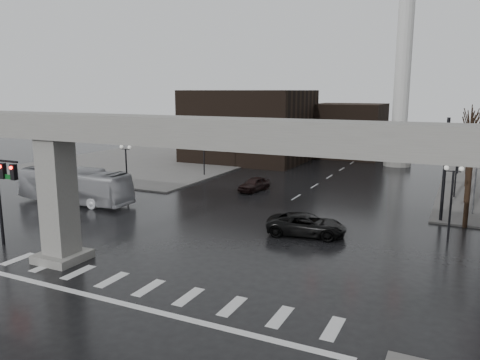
{
  "coord_description": "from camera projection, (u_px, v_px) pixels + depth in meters",
  "views": [
    {
      "loc": [
        13.99,
        -19.21,
        9.95
      ],
      "look_at": [
        1.64,
        6.39,
        4.5
      ],
      "focal_mm": 35.0,
      "sensor_mm": 36.0,
      "label": 1
    }
  ],
  "objects": [
    {
      "name": "ground",
      "position": [
        160.0,
        281.0,
        24.84
      ],
      "size": [
        160.0,
        160.0,
        0.0
      ],
      "primitive_type": "plane",
      "color": "black",
      "rests_on": "ground"
    },
    {
      "name": "sidewalk_nw",
      "position": [
        157.0,
        160.0,
        67.76
      ],
      "size": [
        28.0,
        36.0,
        0.15
      ],
      "primitive_type": "cube",
      "color": "slate",
      "rests_on": "ground"
    },
    {
      "name": "elevated_guideway",
      "position": [
        177.0,
        154.0,
        23.0
      ],
      "size": [
        48.0,
        2.6,
        8.7
      ],
      "color": "gray",
      "rests_on": "ground"
    },
    {
      "name": "building_far_left",
      "position": [
        250.0,
        126.0,
        67.02
      ],
      "size": [
        16.0,
        14.0,
        10.0
      ],
      "primitive_type": "cube",
      "color": "black",
      "rests_on": "ground"
    },
    {
      "name": "building_far_mid",
      "position": [
        349.0,
        130.0,
        70.93
      ],
      "size": [
        10.0,
        10.0,
        8.0
      ],
      "primitive_type": "cube",
      "color": "black",
      "rests_on": "ground"
    },
    {
      "name": "smokestack",
      "position": [
        403.0,
        64.0,
        60.45
      ],
      "size": [
        3.6,
        3.6,
        30.0
      ],
      "color": "silver",
      "rests_on": "ground"
    },
    {
      "name": "signal_mast_arm",
      "position": [
        394.0,
        144.0,
        36.53
      ],
      "size": [
        12.12,
        0.43,
        8.0
      ],
      "color": "black",
      "rests_on": "ground"
    },
    {
      "name": "signal_left_pole",
      "position": [
        4.0,
        184.0,
        29.74
      ],
      "size": [
        2.3,
        0.3,
        6.0
      ],
      "color": "black",
      "rests_on": "ground"
    },
    {
      "name": "lamp_right_0",
      "position": [
        452.0,
        190.0,
        30.8
      ],
      "size": [
        1.22,
        0.32,
        5.11
      ],
      "color": "black",
      "rests_on": "ground"
    },
    {
      "name": "lamp_right_1",
      "position": [
        457.0,
        162.0,
        43.19
      ],
      "size": [
        1.22,
        0.32,
        5.11
      ],
      "color": "black",
      "rests_on": "ground"
    },
    {
      "name": "lamp_right_2",
      "position": [
        460.0,
        146.0,
        55.57
      ],
      "size": [
        1.22,
        0.32,
        5.11
      ],
      "color": "black",
      "rests_on": "ground"
    },
    {
      "name": "lamp_left_0",
      "position": [
        126.0,
        163.0,
        42.33
      ],
      "size": [
        1.22,
        0.32,
        5.11
      ],
      "color": "black",
      "rests_on": "ground"
    },
    {
      "name": "lamp_left_1",
      "position": [
        204.0,
        147.0,
        54.71
      ],
      "size": [
        1.22,
        0.32,
        5.11
      ],
      "color": "black",
      "rests_on": "ground"
    },
    {
      "name": "lamp_left_2",
      "position": [
        253.0,
        136.0,
        67.09
      ],
      "size": [
        1.22,
        0.32,
        5.11
      ],
      "color": "black",
      "rests_on": "ground"
    },
    {
      "name": "tree_right_0",
      "position": [
        468.0,
        191.0,
        34.04
      ],
      "size": [
        1.09,
        1.58,
        7.5
      ],
      "color": "black",
      "rests_on": "ground"
    },
    {
      "name": "tree_right_1",
      "position": [
        469.0,
        173.0,
        41.11
      ],
      "size": [
        1.09,
        1.61,
        7.67
      ],
      "color": "black",
      "rests_on": "ground"
    },
    {
      "name": "tree_right_2",
      "position": [
        469.0,
        160.0,
        48.17
      ],
      "size": [
        1.1,
        1.63,
        7.85
      ],
      "color": "black",
      "rests_on": "ground"
    },
    {
      "name": "tree_right_3",
      "position": [
        469.0,
        151.0,
        55.24
      ],
      "size": [
        1.11,
        1.66,
        8.02
      ],
      "color": "black",
      "rests_on": "ground"
    },
    {
      "name": "tree_right_4",
      "position": [
        469.0,
        143.0,
        62.3
      ],
      "size": [
        1.12,
        1.69,
        8.19
      ],
      "color": "black",
      "rests_on": "ground"
    },
    {
      "name": "pickup_truck",
      "position": [
        306.0,
        225.0,
        32.53
      ],
      "size": [
        5.85,
        3.44,
        1.53
      ],
      "primitive_type": "imported",
      "rotation": [
        0.0,
        0.0,
        1.74
      ],
      "color": "black",
      "rests_on": "ground"
    },
    {
      "name": "city_bus",
      "position": [
        74.0,
        186.0,
        41.78
      ],
      "size": [
        11.38,
        2.8,
        3.16
      ],
      "primitive_type": "imported",
      "rotation": [
        0.0,
        0.0,
        1.58
      ],
      "color": "#BBBCC1",
      "rests_on": "ground"
    },
    {
      "name": "far_car",
      "position": [
        254.0,
        184.0,
        47.02
      ],
      "size": [
        2.33,
        4.3,
        1.39
      ],
      "primitive_type": "imported",
      "rotation": [
        0.0,
        0.0,
        -0.18
      ],
      "color": "black",
      "rests_on": "ground"
    }
  ]
}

